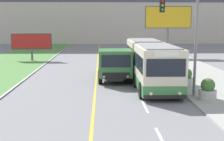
# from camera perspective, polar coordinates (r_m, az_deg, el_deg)

# --- Properties ---
(city_bus) EXTENTS (2.63, 11.53, 3.03)m
(city_bus) POSITION_cam_1_polar(r_m,az_deg,el_deg) (22.90, 6.95, 1.43)
(city_bus) COLOR beige
(city_bus) RESTS_ON ground_plane
(dump_truck) EXTENTS (2.49, 6.77, 2.46)m
(dump_truck) POSITION_cam_1_polar(r_m,az_deg,el_deg) (23.79, 0.49, 1.08)
(dump_truck) COLOR black
(dump_truck) RESTS_ON ground_plane
(traffic_light_mast) EXTENTS (2.28, 0.32, 6.24)m
(traffic_light_mast) POSITION_cam_1_polar(r_m,az_deg,el_deg) (18.91, 13.36, 7.01)
(traffic_light_mast) COLOR slate
(traffic_light_mast) RESTS_ON ground_plane
(billboard_large) EXTENTS (5.84, 0.24, 6.37)m
(billboard_large) POSITION_cam_1_polar(r_m,az_deg,el_deg) (40.35, 10.24, 9.30)
(billboard_large) COLOR #59595B
(billboard_large) RESTS_ON ground_plane
(billboard_small) EXTENTS (4.57, 0.24, 3.13)m
(billboard_small) POSITION_cam_1_polar(r_m,az_deg,el_deg) (36.95, -14.51, 5.07)
(billboard_small) COLOR #59595B
(billboard_small) RESTS_ON ground_plane
(planter_round_near) EXTENTS (1.01, 1.01, 1.23)m
(planter_round_near) POSITION_cam_1_polar(r_m,az_deg,el_deg) (18.80, 17.09, -3.42)
(planter_round_near) COLOR #B7B2A8
(planter_round_near) RESTS_ON sidewalk_right
(planter_round_second) EXTENTS (0.99, 0.99, 1.17)m
(planter_round_second) POSITION_cam_1_polar(r_m,az_deg,el_deg) (22.60, 13.45, -1.27)
(planter_round_second) COLOR #B7B2A8
(planter_round_second) RESTS_ON sidewalk_right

